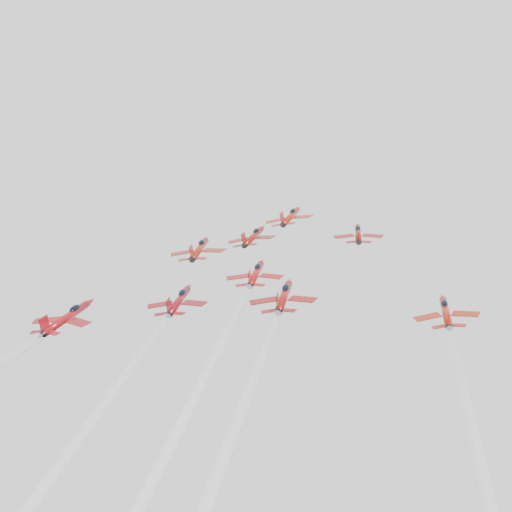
# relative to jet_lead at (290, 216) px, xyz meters

# --- Properties ---
(jet_lead) EXTENTS (10.20, 13.09, 8.16)m
(jet_lead) POSITION_rel_jet_lead_xyz_m (0.00, 0.00, 0.00)
(jet_lead) COLOR #AE1C10
(jet_row2_left) EXTENTS (10.52, 13.50, 8.42)m
(jet_row2_left) POSITION_rel_jet_lead_xyz_m (-13.81, -15.93, -9.13)
(jet_row2_left) COLOR #9D1F0E
(jet_row2_center) EXTENTS (9.50, 12.20, 7.61)m
(jet_row2_center) POSITION_rel_jet_lead_xyz_m (-4.94, -10.80, -6.19)
(jet_row2_center) COLOR maroon
(jet_row2_right) EXTENTS (8.96, 11.50, 7.17)m
(jet_row2_right) POSITION_rel_jet_lead_xyz_m (14.99, -12.44, -7.14)
(jet_row2_right) COLOR maroon
(jet_center) EXTENTS (9.46, 89.62, 52.09)m
(jet_center) POSITION_rel_jet_lead_xyz_m (0.20, -68.22, -39.18)
(jet_center) COLOR #AF1011
(jet_rear_left) EXTENTS (9.42, 89.29, 51.89)m
(jet_rear_left) POSITION_rel_jet_lead_xyz_m (-9.42, -77.03, -44.23)
(jet_rear_left) COLOR maroon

